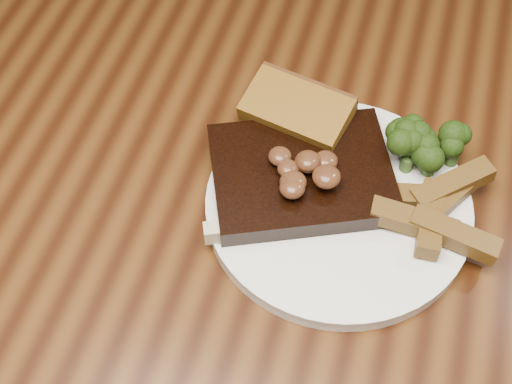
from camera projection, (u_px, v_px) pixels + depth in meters
The scene contains 8 objects.
dining_table at pixel (259, 257), 0.76m from camera, with size 1.60×0.90×0.75m.
plate at pixel (338, 207), 0.68m from camera, with size 0.25×0.25×0.01m, color white.
steak at pixel (302, 175), 0.68m from camera, with size 0.17×0.13×0.02m, color black.
steak_bone at pixel (286, 227), 0.65m from camera, with size 0.15×0.01×0.02m, color #C2BA96.
mushroom_pile at pixel (307, 163), 0.66m from camera, with size 0.07×0.07×0.03m, color #502D19, non-canonical shape.
garlic_bread at pixel (296, 123), 0.72m from camera, with size 0.10×0.06×0.02m, color olive.
potato_wedges at pixel (414, 204), 0.66m from camera, with size 0.10×0.10×0.02m, color brown, non-canonical shape.
broccoli_cluster at pixel (430, 147), 0.69m from camera, with size 0.08×0.08×0.04m, color #223D0D, non-canonical shape.
Camera 1 is at (0.10, -0.36, 1.32)m, focal length 50.00 mm.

